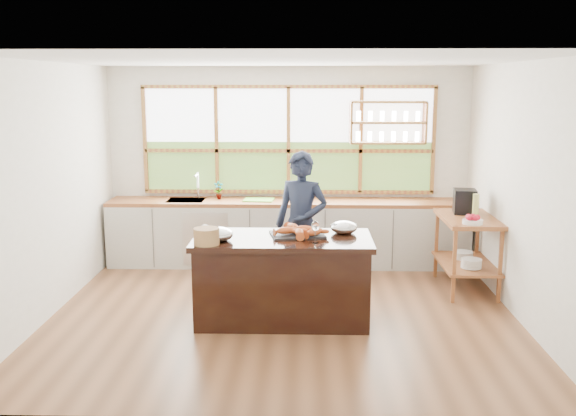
{
  "coord_description": "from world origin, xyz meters",
  "views": [
    {
      "loc": [
        0.23,
        -6.66,
        2.47
      ],
      "look_at": [
        0.05,
        0.15,
        1.14
      ],
      "focal_mm": 40.0,
      "sensor_mm": 36.0,
      "label": 1
    }
  ],
  "objects_px": {
    "cook": "(301,225)",
    "wicker_basket": "(206,236)",
    "espresso_machine": "(465,201)",
    "island": "(283,279)"
  },
  "relations": [
    {
      "from": "island",
      "to": "wicker_basket",
      "type": "xyz_separation_m",
      "value": [
        -0.74,
        -0.31,
        0.53
      ]
    },
    {
      "from": "island",
      "to": "espresso_machine",
      "type": "bearing_deg",
      "value": 30.87
    },
    {
      "from": "cook",
      "to": "wicker_basket",
      "type": "height_order",
      "value": "cook"
    },
    {
      "from": "cook",
      "to": "espresso_machine",
      "type": "relative_size",
      "value": 5.73
    },
    {
      "from": "island",
      "to": "espresso_machine",
      "type": "relative_size",
      "value": 6.2
    },
    {
      "from": "cook",
      "to": "espresso_machine",
      "type": "xyz_separation_m",
      "value": [
        2.0,
        0.49,
        0.2
      ]
    },
    {
      "from": "island",
      "to": "espresso_machine",
      "type": "xyz_separation_m",
      "value": [
        2.19,
        1.31,
        0.6
      ]
    },
    {
      "from": "cook",
      "to": "wicker_basket",
      "type": "xyz_separation_m",
      "value": [
        -0.93,
        -1.13,
        0.13
      ]
    },
    {
      "from": "island",
      "to": "wicker_basket",
      "type": "distance_m",
      "value": 0.96
    },
    {
      "from": "cook",
      "to": "island",
      "type": "bearing_deg",
      "value": -85.05
    }
  ]
}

